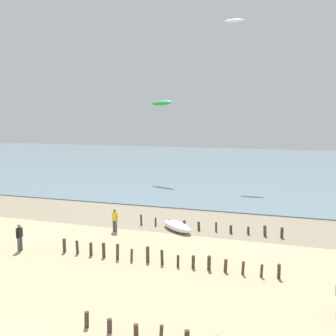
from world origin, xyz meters
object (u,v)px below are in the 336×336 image
(person_mid_beach, at_px, (20,236))
(grounded_kite, at_px, (177,226))
(kite_aloft_3, at_px, (234,21))
(kite_aloft_7, at_px, (162,103))
(person_trailing_behind, at_px, (115,220))

(person_mid_beach, distance_m, grounded_kite, 10.98)
(person_mid_beach, bearing_deg, kite_aloft_3, 74.55)
(person_mid_beach, distance_m, kite_aloft_7, 29.49)
(kite_aloft_3, relative_size, kite_aloft_7, 0.75)
(kite_aloft_3, xyz_separation_m, kite_aloft_7, (-8.63, -3.12, -10.26))
(person_mid_beach, height_order, person_trailing_behind, same)
(grounded_kite, bearing_deg, person_trailing_behind, 63.57)
(person_mid_beach, xyz_separation_m, person_trailing_behind, (3.98, 5.47, 0.00))
(person_trailing_behind, bearing_deg, person_mid_beach, -126.04)
(grounded_kite, distance_m, kite_aloft_3, 31.26)
(person_mid_beach, height_order, kite_aloft_3, kite_aloft_3)
(person_mid_beach, xyz_separation_m, kite_aloft_7, (-0.03, 27.98, 9.34))
(person_trailing_behind, bearing_deg, grounded_kite, 22.53)
(person_trailing_behind, height_order, grounded_kite, person_trailing_behind)
(grounded_kite, bearing_deg, kite_aloft_3, -49.84)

